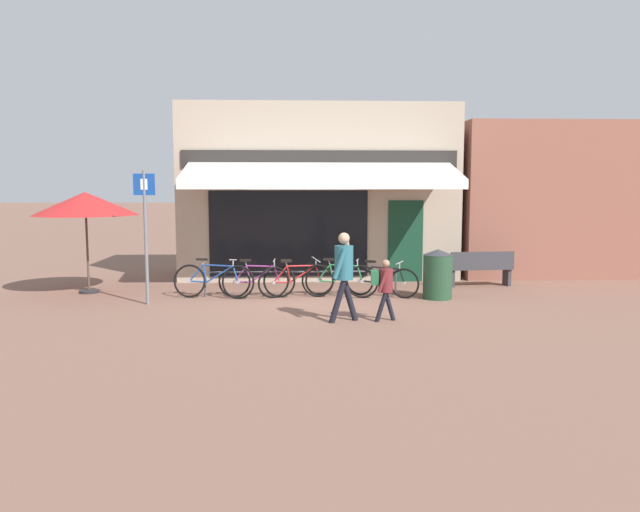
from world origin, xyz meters
name	(u,v)px	position (x,y,z in m)	size (l,w,h in m)	color
ground_plane	(303,299)	(0.00, 0.00, 0.00)	(160.00, 160.00, 0.00)	brown
shop_front	(318,192)	(0.48, 3.88, 2.30)	(7.34, 4.80, 4.59)	tan
neighbour_building	(564,199)	(7.71, 4.40, 2.09)	(6.71, 4.00, 4.17)	#8E5647
bike_rack_rail	(301,275)	(-0.04, 0.36, 0.49)	(4.39, 0.04, 0.57)	#47494F
bicycle_blue	(214,280)	(-1.98, 0.19, 0.39)	(1.84, 0.52, 0.90)	black
bicycle_purple	(257,280)	(-1.03, 0.20, 0.39)	(1.71, 0.52, 0.86)	black
bicycle_red	(297,280)	(-0.13, 0.25, 0.38)	(1.76, 0.68, 0.87)	black
bicycle_green	(340,280)	(0.82, 0.15, 0.39)	(1.71, 0.52, 0.87)	black
bicycle_black	(381,281)	(1.75, 0.17, 0.36)	(1.57, 0.82, 0.81)	black
pedestrian_adult	(344,267)	(0.70, -2.34, 1.01)	(0.56, 0.57, 1.65)	black
pedestrian_child	(384,283)	(1.44, -2.32, 0.71)	(0.48, 0.39, 1.15)	black
litter_bin	(438,274)	(2.95, -0.09, 0.55)	(0.65, 0.65, 1.09)	#23472D
parking_sign	(145,224)	(-3.27, -0.49, 1.68)	(0.44, 0.07, 2.78)	slate
cafe_parasol	(85,204)	(-4.95, 0.99, 2.06)	(2.37, 2.37, 2.33)	#4C3D2D
park_bench	(480,268)	(4.40, 1.53, 0.46)	(1.63, 0.56, 0.87)	#38383D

